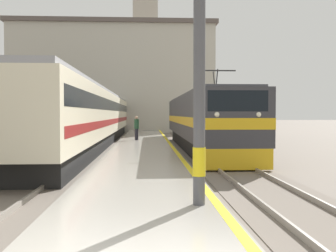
{
  "coord_description": "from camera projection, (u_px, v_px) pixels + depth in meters",
  "views": [
    {
      "loc": [
        0.18,
        -4.51,
        2.23
      ],
      "look_at": [
        1.89,
        26.68,
        1.25
      ],
      "focal_mm": 42.0,
      "sensor_mm": 36.0,
      "label": 1
    }
  ],
  "objects": [
    {
      "name": "clock_tower",
      "position": [
        145.0,
        22.0,
        59.46
      ],
      "size": [
        4.59,
        4.59,
        30.69
      ],
      "color": "#ADA393",
      "rests_on": "ground"
    },
    {
      "name": "passenger_train",
      "position": [
        107.0,
        116.0,
        36.71
      ],
      "size": [
        2.92,
        53.01,
        3.76
      ],
      "color": "black",
      "rests_on": "ground"
    },
    {
      "name": "ground_plane",
      "position": [
        144.0,
        139.0,
        34.5
      ],
      "size": [
        200.0,
        200.0,
        0.0
      ],
      "primitive_type": "plane",
      "color": "#70665B"
    },
    {
      "name": "platform",
      "position": [
        144.0,
        141.0,
        29.51
      ],
      "size": [
        3.62,
        140.0,
        0.34
      ],
      "color": "#ADA89E",
      "rests_on": "ground"
    },
    {
      "name": "locomotive_train",
      "position": [
        202.0,
        121.0,
        24.53
      ],
      "size": [
        2.92,
        19.65,
        4.41
      ],
      "color": "black",
      "rests_on": "ground"
    },
    {
      "name": "person_on_platform",
      "position": [
        137.0,
        127.0,
        28.06
      ],
      "size": [
        0.34,
        0.34,
        1.72
      ],
      "color": "#23232D",
      "rests_on": "platform"
    },
    {
      "name": "rail_track_near",
      "position": [
        192.0,
        143.0,
        29.71
      ],
      "size": [
        2.83,
        140.0,
        0.16
      ],
      "color": "#70665B",
      "rests_on": "ground"
    },
    {
      "name": "station_building",
      "position": [
        115.0,
        79.0,
        48.69
      ],
      "size": [
        24.36,
        9.16,
        13.06
      ],
      "color": "#B7B2A3",
      "rests_on": "ground"
    },
    {
      "name": "rail_track_far",
      "position": [
        97.0,
        143.0,
        29.31
      ],
      "size": [
        2.84,
        140.0,
        0.16
      ],
      "color": "#70665B",
      "rests_on": "ground"
    }
  ]
}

